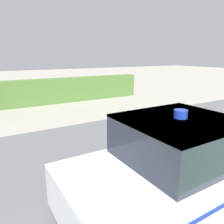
% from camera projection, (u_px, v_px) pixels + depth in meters
% --- Properties ---
extents(road_strip, '(28.00, 6.63, 0.01)m').
position_uv_depth(road_strip, '(139.00, 157.00, 5.55)').
color(road_strip, '#5B5B60').
rests_on(road_strip, ground).
extents(garden_hedge, '(11.25, 0.71, 1.31)m').
position_uv_depth(garden_hedge, '(43.00, 92.00, 11.38)').
color(garden_hedge, '#4C7233').
rests_on(garden_hedge, ground).
extents(police_car, '(4.15, 1.81, 1.67)m').
position_uv_depth(police_car, '(180.00, 165.00, 3.69)').
color(police_car, black).
rests_on(police_car, road_strip).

